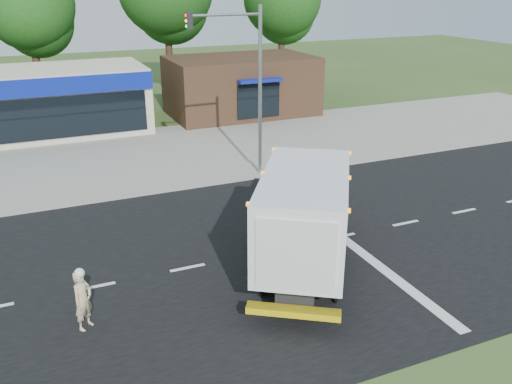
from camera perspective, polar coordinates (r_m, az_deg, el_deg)
ground at (r=19.44m, az=1.33°, el=-6.28°), size 120.00×120.00×0.00m
road_asphalt at (r=19.44m, az=1.33°, el=-6.27°), size 60.00×14.00×0.02m
sidewalk at (r=26.46m, az=-6.08°, el=1.52°), size 60.00×2.40×0.12m
parking_apron at (r=31.79m, az=-9.26°, el=4.73°), size 60.00×9.00×0.02m
lane_markings at (r=18.94m, az=6.79°, el=-7.19°), size 55.20×7.00×0.01m
ems_box_truck at (r=17.85m, az=5.30°, el=-1.72°), size 6.43×8.10×3.57m
emergency_worker at (r=15.81m, az=-17.76°, el=-10.69°), size 0.76×0.75×1.87m
brown_storefront at (r=38.96m, az=-1.56°, el=11.13°), size 10.00×6.70×4.00m
traffic_signal_pole at (r=25.43m, az=-0.93°, el=12.18°), size 3.51×0.25×8.00m
background_trees at (r=44.25m, az=-15.90°, el=18.64°), size 36.77×7.39×12.10m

